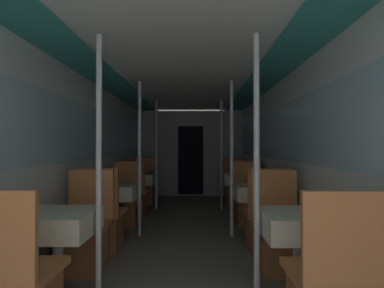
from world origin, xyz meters
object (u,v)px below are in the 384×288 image
(dining_table_left_1, at_px, (116,194))
(chair_right_far_1, at_px, (249,207))
(chair_left_far_1, at_px, (125,206))
(support_pole_right_1, at_px, (232,158))
(chair_left_far_2, at_px, (145,190))
(chair_right_far_2, at_px, (235,191))
(dining_table_left_0, at_px, (58,227))
(chair_left_far_0, at_px, (84,240))
(support_pole_right_2, at_px, (221,155))
(chair_right_far_0, at_px, (279,241))
(support_pole_right_0, at_px, (257,166))
(support_pole_left_0, at_px, (99,166))
(chair_right_near_1, at_px, (265,226))
(support_pole_left_1, at_px, (140,158))
(chair_left_near_1, at_px, (103,225))
(support_pole_left_2, at_px, (156,155))
(chair_right_near_2, at_px, (243,200))
(dining_table_right_0, at_px, (298,228))
(chair_left_near_2, at_px, (133,200))
(dining_table_right_2, at_px, (238,180))
(dining_table_right_1, at_px, (256,194))

(dining_table_left_1, bearing_deg, chair_right_far_1, 16.36)
(chair_left_far_1, distance_m, support_pole_right_1, 1.88)
(chair_left_far_2, xyz_separation_m, chair_right_far_2, (1.95, 0.00, 0.00))
(dining_table_left_0, xyz_separation_m, chair_left_far_0, (-0.00, 0.57, -0.29))
(chair_left_far_2, xyz_separation_m, support_pole_right_2, (1.61, -0.57, 0.78))
(chair_right_far_0, bearing_deg, support_pole_right_0, 59.79)
(support_pole_right_0, height_order, support_pole_right_1, same)
(support_pole_left_0, distance_m, chair_right_near_1, 2.13)
(chair_left_far_1, distance_m, support_pole_left_1, 1.02)
(chair_left_near_1, bearing_deg, support_pole_left_2, 81.77)
(chair_left_near_1, xyz_separation_m, support_pole_left_2, (0.33, 2.30, 0.78))
(dining_table_left_1, relative_size, support_pole_right_1, 0.33)
(chair_right_near_2, bearing_deg, dining_table_right_0, -90.00)
(support_pole_right_0, xyz_separation_m, chair_right_far_1, (0.33, 2.30, -0.78))
(support_pole_right_1, xyz_separation_m, support_pole_right_2, (0.00, 1.73, 0.00))
(support_pole_left_0, xyz_separation_m, support_pole_left_1, (0.00, 1.73, 0.00))
(support_pole_left_2, height_order, support_pole_right_1, same)
(chair_left_near_1, xyz_separation_m, support_pole_left_1, (0.33, 0.57, 0.78))
(chair_left_far_1, xyz_separation_m, support_pole_right_1, (1.61, -0.57, 0.78))
(chair_left_far_1, xyz_separation_m, support_pole_left_1, (0.33, -0.57, 0.78))
(support_pole_left_2, relative_size, chair_right_near_1, 2.17)
(chair_left_near_1, distance_m, chair_right_far_1, 2.26)
(support_pole_right_0, height_order, chair_right_far_2, support_pole_right_0)
(support_pole_left_2, bearing_deg, chair_right_near_1, -54.96)
(chair_left_far_0, height_order, chair_right_near_1, same)
(dining_table_left_1, height_order, chair_left_near_1, chair_left_near_1)
(chair_left_far_1, relative_size, chair_left_near_2, 1.00)
(chair_right_near_1, bearing_deg, support_pole_left_1, 160.50)
(support_pole_left_0, distance_m, dining_table_right_2, 3.85)
(chair_right_far_2, bearing_deg, support_pole_right_0, 85.28)
(support_pole_left_0, bearing_deg, dining_table_right_1, 46.99)
(support_pole_left_1, height_order, dining_table_right_1, support_pole_left_1)
(chair_left_far_1, height_order, dining_table_right_0, chair_left_far_1)
(support_pole_left_0, height_order, chair_right_near_2, support_pole_left_0)
(dining_table_left_0, xyz_separation_m, dining_table_right_0, (1.95, 0.00, 0.00))
(chair_right_far_1, bearing_deg, dining_table_right_0, 90.00)
(chair_left_near_2, relative_size, dining_table_right_2, 1.40)
(dining_table_right_1, height_order, chair_right_far_1, chair_right_far_1)
(support_pole_left_1, bearing_deg, chair_right_far_0, -35.68)
(chair_right_near_2, bearing_deg, chair_left_far_2, 149.58)
(dining_table_left_0, bearing_deg, chair_left_near_2, 90.00)
(chair_left_near_2, xyz_separation_m, chair_left_far_2, (0.00, 1.14, 0.00))
(support_pole_left_0, bearing_deg, dining_table_left_0, 180.00)
(chair_left_near_1, distance_m, support_pole_right_2, 2.92)
(support_pole_right_1, bearing_deg, dining_table_right_0, -79.11)
(support_pole_right_0, bearing_deg, support_pole_left_1, 126.52)
(chair_right_far_1, distance_m, chair_right_near_2, 0.59)
(chair_left_far_0, xyz_separation_m, dining_table_right_0, (1.95, -0.57, 0.29))
(chair_left_far_0, relative_size, support_pole_right_1, 0.46)
(chair_left_far_0, distance_m, chair_left_near_2, 2.32)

